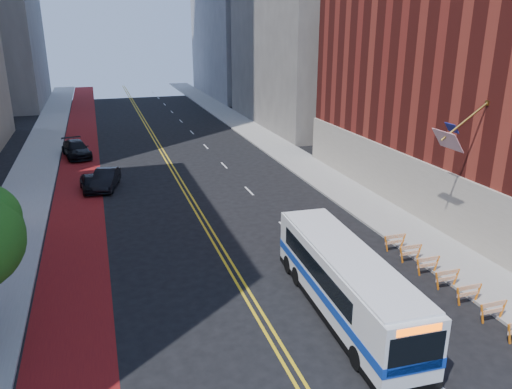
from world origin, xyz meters
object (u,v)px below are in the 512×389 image
at_px(car_a, 91,183).
at_px(car_b, 106,179).
at_px(car_c, 76,149).
at_px(transit_bus, 344,281).

relative_size(car_a, car_b, 0.81).
height_order(car_b, car_c, car_c).
xyz_separation_m(transit_bus, car_c, (-12.09, 33.75, -0.82)).
xyz_separation_m(transit_bus, car_b, (-9.63, 22.41, -0.85)).
bearing_deg(car_a, transit_bus, -69.94).
xyz_separation_m(car_a, car_c, (-1.28, 11.66, 0.16)).
height_order(transit_bus, car_a, transit_bus).
bearing_deg(car_b, car_c, 115.05).
bearing_deg(transit_bus, car_c, 112.36).
bearing_deg(car_c, transit_bus, -81.46).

